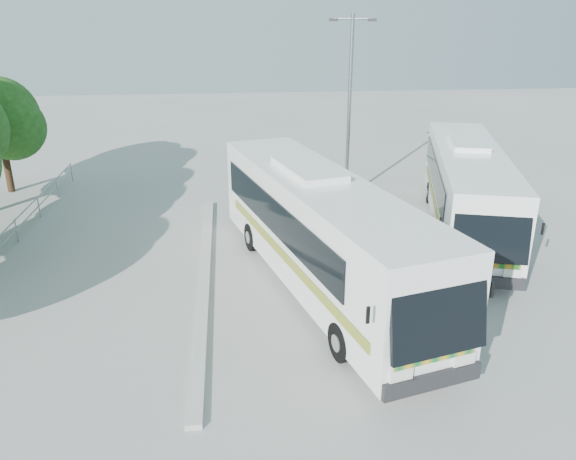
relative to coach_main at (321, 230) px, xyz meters
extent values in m
plane|color=#A3A39D|center=(-1.70, -0.84, -2.06)|extent=(100.00, 100.00, 0.00)
cube|color=#B2B2AD|center=(-4.00, 1.16, -1.99)|extent=(0.40, 16.00, 0.15)
cylinder|color=gray|center=(-11.70, 13.16, -1.56)|extent=(0.06, 0.06, 1.00)
cylinder|color=#382314|center=(-14.40, 12.46, -0.67)|extent=(0.36, 0.36, 2.77)
sphere|color=#1B3D10|center=(-13.64, 11.95, 1.40)|extent=(3.28, 3.28, 3.28)
cube|color=white|center=(-0.01, 0.03, 0.01)|extent=(6.02, 13.54, 3.37)
cube|color=black|center=(1.67, -6.42, 0.43)|extent=(2.59, 1.13, 2.15)
cube|color=black|center=(-1.53, 0.32, 0.43)|extent=(2.73, 10.29, 1.22)
cube|color=black|center=(1.18, 1.03, 0.43)|extent=(2.73, 10.29, 1.22)
cube|color=#0E622E|center=(-1.29, -0.64, -0.62)|extent=(2.93, 11.14, 0.31)
cylinder|color=black|center=(-0.13, -4.45, -1.51)|extent=(0.60, 1.15, 1.11)
cylinder|color=black|center=(2.29, -3.82, -1.51)|extent=(0.60, 1.15, 1.11)
cylinder|color=black|center=(-2.16, 3.36, -1.51)|extent=(0.60, 1.15, 1.11)
cylinder|color=black|center=(0.25, 3.99, -1.51)|extent=(0.60, 1.15, 1.11)
cube|color=white|center=(7.00, 4.58, -0.12)|extent=(5.92, 12.62, 3.15)
cube|color=black|center=(5.27, -1.40, 0.26)|extent=(2.41, 1.11, 2.00)
cube|color=black|center=(5.91, 5.54, 0.26)|extent=(2.80, 9.54, 1.14)
cube|color=black|center=(8.43, 4.81, 0.26)|extent=(2.80, 9.54, 1.14)
cube|color=#0B5115|center=(5.65, 4.65, -0.72)|extent=(3.01, 10.33, 0.29)
cylinder|color=black|center=(4.76, 1.04, -1.54)|extent=(0.58, 1.08, 1.03)
cylinder|color=black|center=(7.00, 0.39, -1.54)|extent=(0.58, 1.08, 1.03)
cylinder|color=black|center=(6.85, 8.28, -1.54)|extent=(0.58, 1.08, 1.03)
cylinder|color=black|center=(9.09, 7.63, -1.54)|extent=(0.58, 1.08, 1.03)
cylinder|color=gray|center=(2.88, 9.45, 2.32)|extent=(0.22, 0.22, 8.76)
cylinder|color=gray|center=(2.88, 9.45, 6.48)|extent=(1.70, 0.61, 0.09)
cube|color=black|center=(2.04, 9.72, 6.43)|extent=(0.42, 0.30, 0.13)
cube|color=black|center=(3.71, 9.19, 6.43)|extent=(0.42, 0.30, 0.13)
camera|label=1|loc=(-2.97, -17.19, 6.82)|focal=35.00mm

